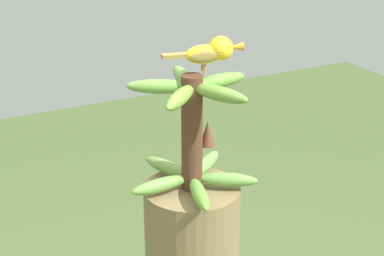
% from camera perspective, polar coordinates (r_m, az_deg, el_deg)
% --- Properties ---
extents(banana_bunch, '(0.30, 0.30, 0.28)m').
position_cam_1_polar(banana_bunch, '(1.40, 0.05, -0.52)').
color(banana_bunch, '#4C2D1E').
rests_on(banana_bunch, banana_tree).
extents(perched_bird, '(0.06, 0.19, 0.08)m').
position_cam_1_polar(perched_bird, '(1.36, 1.84, 7.09)').
color(perched_bird, '#C68933').
rests_on(perched_bird, banana_bunch).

